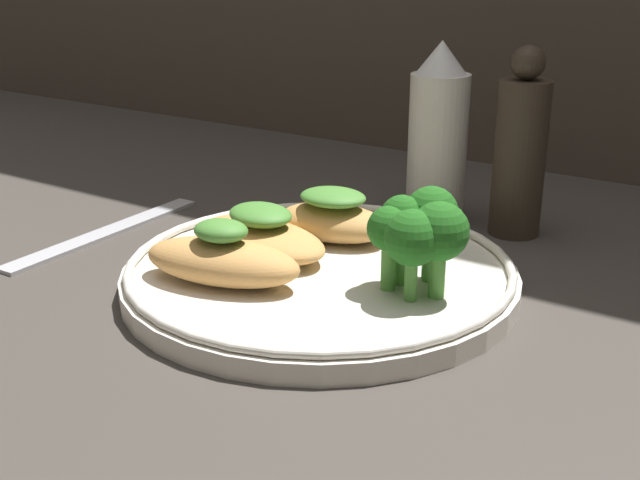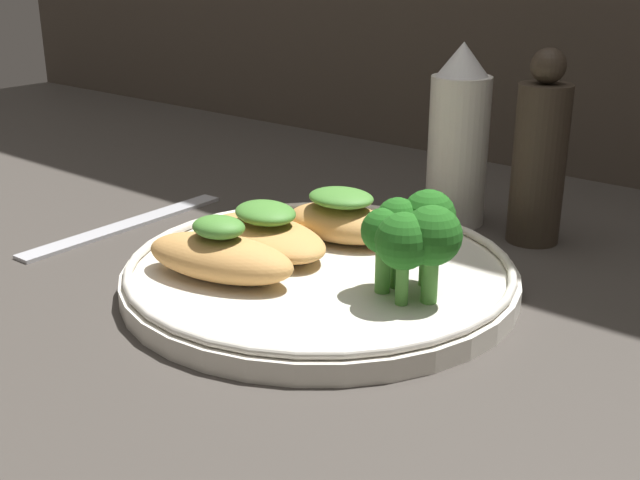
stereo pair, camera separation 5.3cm
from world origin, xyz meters
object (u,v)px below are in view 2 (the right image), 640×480
(broccoli_bunch, at_px, (414,232))
(pepper_grinder, at_px, (539,157))
(sauce_bottle, at_px, (463,140))
(plate, at_px, (320,273))

(broccoli_bunch, bearing_deg, pepper_grinder, 90.44)
(sauce_bottle, height_order, pepper_grinder, same)
(broccoli_bunch, height_order, sauce_bottle, sauce_bottle)
(pepper_grinder, bearing_deg, sauce_bottle, 180.00)
(plate, distance_m, sauce_bottle, 0.19)
(broccoli_bunch, xyz_separation_m, sauce_bottle, (-0.07, 0.17, 0.02))
(plate, relative_size, pepper_grinder, 1.79)
(broccoli_bunch, height_order, pepper_grinder, pepper_grinder)
(broccoli_bunch, bearing_deg, sauce_bottle, 111.14)
(plate, relative_size, broccoli_bunch, 3.89)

